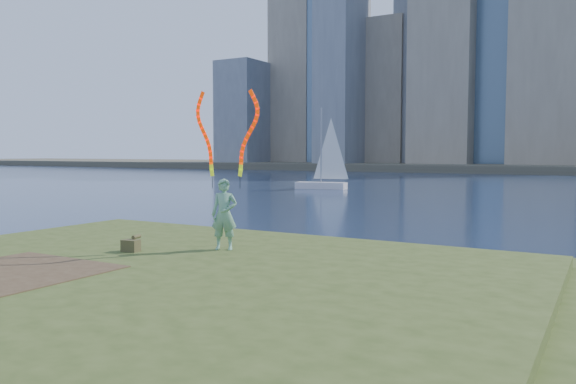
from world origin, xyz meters
The scene contains 7 objects.
ground centered at (0.00, 0.00, 0.00)m, with size 320.00×320.00×0.00m, color #192640.
grassy_knoll centered at (0.00, -2.30, 0.34)m, with size 20.00×18.00×0.80m.
dirt_patch centered at (-2.20, -3.20, 0.81)m, with size 3.20×3.00×0.02m, color #47331E.
far_shore centered at (0.00, 95.00, 0.60)m, with size 320.00×40.00×1.20m, color #4D4839.
woman_with_ribbons centered at (-0.19, 0.90, 2.20)m, with size 1.92×0.82×4.05m.
canvas_bag centered at (-1.89, -0.42, 0.95)m, with size 0.42×0.47×0.37m.
sailboat centered at (-13.56, 33.21, 1.19)m, with size 4.63×2.05×6.94m.
Camera 1 is at (7.65, -9.73, 3.08)m, focal length 35.00 mm.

